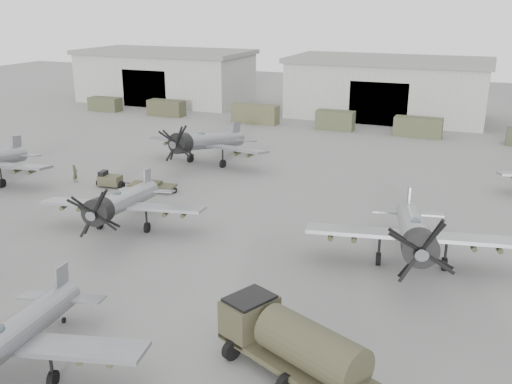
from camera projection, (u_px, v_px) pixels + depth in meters
ground at (184, 314)px, 31.57m from camera, size 220.00×220.00×0.00m
hangar_left at (166, 76)px, 98.24m from camera, size 29.00×14.80×8.70m
hangar_center at (388, 87)px, 84.56m from camera, size 29.00×14.80×8.70m
support_truck_0 at (105, 104)px, 90.28m from camera, size 5.16×2.20×2.11m
support_truck_1 at (166, 108)px, 86.20m from camera, size 5.61×2.20×2.37m
support_truck_2 at (255, 114)px, 80.91m from camera, size 6.63×2.20×2.64m
support_truck_3 at (335, 120)px, 76.73m from camera, size 5.05×2.20×2.56m
support_truck_4 at (418, 127)px, 72.82m from camera, size 6.00×2.20×2.46m
aircraft_near_1 at (6, 341)px, 25.05m from camera, size 12.41×11.17×4.95m
aircraft_mid_1 at (121, 202)px, 42.29m from camera, size 12.59×11.33×5.00m
aircraft_mid_2 at (414, 232)px, 36.22m from camera, size 13.91×12.52×5.52m
aircraft_far_0 at (205, 142)px, 59.59m from camera, size 13.92×12.52×5.53m
fuel_tanker at (293, 341)px, 25.92m from camera, size 8.25×5.63×3.04m
tug_trailer at (126, 182)px, 52.69m from camera, size 7.60×2.21×1.51m
ground_crew at (75, 173)px, 54.37m from camera, size 0.52×0.70×1.74m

